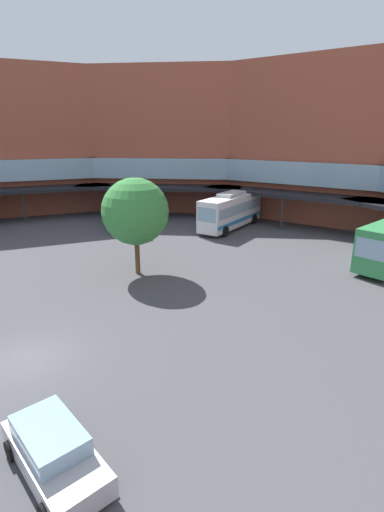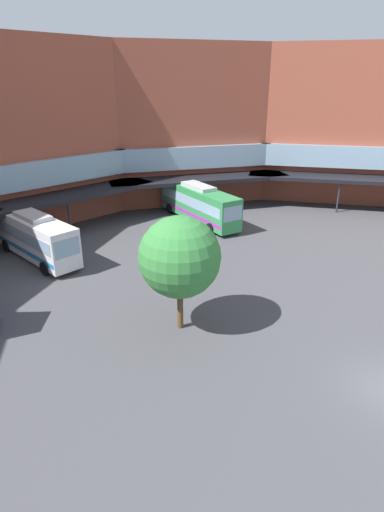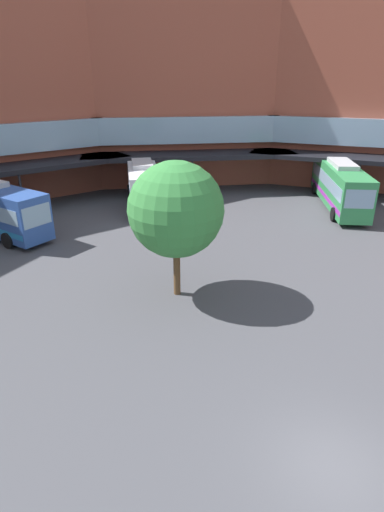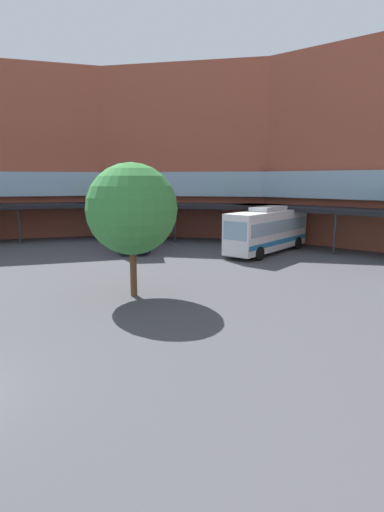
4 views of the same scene
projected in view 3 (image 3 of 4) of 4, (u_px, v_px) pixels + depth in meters
The scene contains 5 objects.
ground_plane at pixel (334, 468), 12.48m from camera, with size 124.29×124.29×0.00m, color #47474C.
station_building at pixel (212, 111), 28.06m from camera, with size 81.49×48.33×17.92m.
bus_0 at pixel (143, 184), 36.22m from camera, with size 2.89×10.22×3.95m.
bus_3 at pixel (340, 184), 36.19m from camera, with size 5.02×12.26×3.96m.
plaza_tree at pixel (176, 210), 20.51m from camera, with size 4.80×4.80×7.10m.
Camera 3 is at (-5.43, -8.19, 10.86)m, focal length 29.24 mm.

